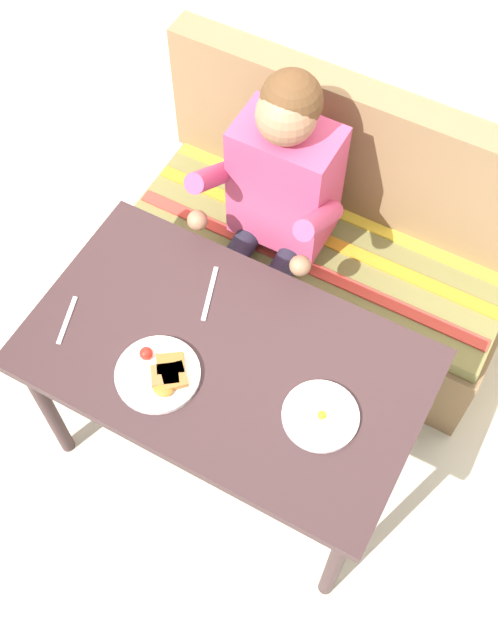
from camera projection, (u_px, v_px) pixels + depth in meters
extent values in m
plane|color=beige|center=(230.00, 447.00, 2.91)|extent=(8.00, 8.00, 0.00)
cube|color=#392627|center=(225.00, 360.00, 2.30)|extent=(1.20, 0.70, 0.04)
cylinder|color=#392627|center=(48.00, 408.00, 2.61)|extent=(0.05, 0.05, 0.69)
cylinder|color=#392627|center=(335.00, 563.00, 2.35)|extent=(0.05, 0.05, 0.69)
cylinder|color=#392627|center=(140.00, 283.00, 2.87)|extent=(0.05, 0.05, 0.69)
cylinder|color=#392627|center=(408.00, 410.00, 2.61)|extent=(0.05, 0.05, 0.69)
cube|color=olive|center=(317.00, 279.00, 3.06)|extent=(1.44, 0.56, 0.40)
cube|color=olive|center=(322.00, 244.00, 2.86)|extent=(1.40, 0.52, 0.06)
cube|color=olive|center=(356.00, 149.00, 2.70)|extent=(1.44, 0.12, 0.54)
cube|color=#C63D33|center=(306.00, 266.00, 2.77)|extent=(1.38, 0.05, 0.01)
cube|color=orange|center=(323.00, 239.00, 2.83)|extent=(1.38, 0.05, 0.01)
cube|color=yellow|center=(339.00, 213.00, 2.89)|extent=(1.38, 0.05, 0.01)
cube|color=#C0426C|center=(285.00, 182.00, 2.58)|extent=(0.34, 0.22, 0.48)
sphere|color=#9E7051|center=(286.00, 115.00, 2.29)|extent=(0.19, 0.19, 0.19)
sphere|color=brown|center=(291.00, 101.00, 2.28)|extent=(0.19, 0.19, 0.19)
cylinder|color=#C0426C|center=(215.00, 176.00, 2.51)|extent=(0.07, 0.29, 0.23)
cylinder|color=#C0426C|center=(319.00, 220.00, 2.41)|extent=(0.07, 0.29, 0.23)
sphere|color=#9E7051|center=(198.00, 220.00, 2.54)|extent=(0.07, 0.07, 0.07)
sphere|color=#9E7051|center=(300.00, 266.00, 2.45)|extent=(0.07, 0.07, 0.07)
cylinder|color=#232333|center=(239.00, 251.00, 2.73)|extent=(0.09, 0.34, 0.09)
cylinder|color=#232333|center=(218.00, 324.00, 2.88)|extent=(0.08, 0.08, 0.52)
cube|color=black|center=(213.00, 365.00, 3.06)|extent=(0.09, 0.20, 0.05)
cylinder|color=#232333|center=(282.00, 269.00, 2.69)|extent=(0.09, 0.34, 0.09)
cylinder|color=#232333|center=(258.00, 342.00, 2.84)|extent=(0.08, 0.08, 0.52)
cube|color=black|center=(250.00, 383.00, 3.01)|extent=(0.09, 0.20, 0.05)
cylinder|color=white|center=(158.00, 374.00, 2.24)|extent=(0.25, 0.25, 0.02)
cube|color=#986233|center=(165.00, 375.00, 2.22)|extent=(0.10, 0.10, 0.02)
cube|color=olive|center=(170.00, 365.00, 2.24)|extent=(0.10, 0.10, 0.02)
cube|color=#9F632E|center=(174.00, 376.00, 2.22)|extent=(0.10, 0.10, 0.02)
sphere|color=red|center=(146.00, 354.00, 2.24)|extent=(0.04, 0.04, 0.04)
ellipsoid|color=#CC6623|center=(163.00, 388.00, 2.20)|extent=(0.06, 0.05, 0.02)
cylinder|color=white|center=(320.00, 416.00, 2.17)|extent=(0.22, 0.22, 0.01)
ellipsoid|color=white|center=(321.00, 414.00, 2.16)|extent=(0.09, 0.08, 0.01)
sphere|color=yellow|center=(322.00, 415.00, 2.15)|extent=(0.03, 0.03, 0.03)
cube|color=silver|center=(67.00, 320.00, 2.34)|extent=(0.06, 0.17, 0.00)
cube|color=silver|center=(210.00, 293.00, 2.39)|extent=(0.08, 0.19, 0.00)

